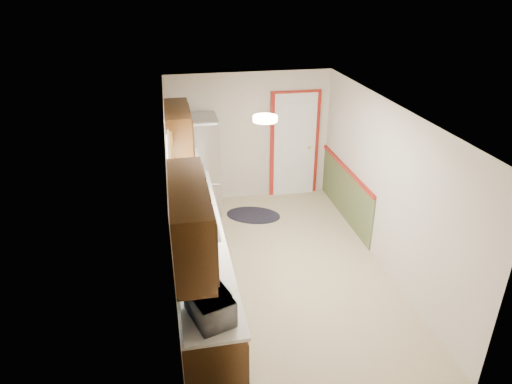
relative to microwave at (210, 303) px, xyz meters
name	(u,v)px	position (x,y,z in m)	size (l,w,h in m)	color
room_shell	(283,196)	(1.20, 1.95, 0.08)	(3.20, 5.20, 2.52)	tan
kitchen_run	(195,240)	(-0.04, 1.66, -0.31)	(0.63, 4.00, 2.20)	#39200D
back_wall_trim	(305,155)	(2.19, 4.16, -0.23)	(1.12, 2.30, 2.08)	maroon
ceiling_fixture	(265,119)	(0.90, 1.75, 1.24)	(0.30, 0.30, 0.06)	#FFD88C
microwave	(210,303)	(0.00, 0.00, 0.00)	(0.52, 0.29, 0.35)	white
refrigerator	(198,166)	(0.18, 4.00, -0.23)	(0.75, 0.74, 1.77)	#B7B7BC
rug	(253,215)	(1.11, 3.64, -1.11)	(0.98, 0.63, 0.01)	black
cooktop	(190,178)	(0.01, 3.35, -0.17)	(0.45, 0.54, 0.02)	black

